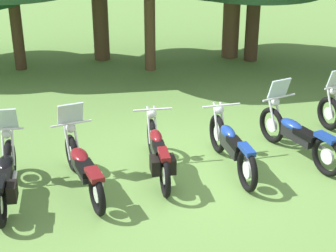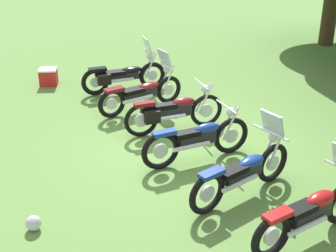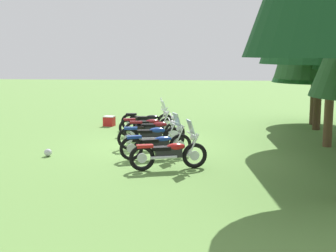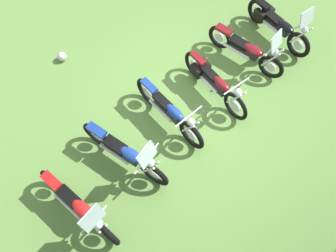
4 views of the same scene
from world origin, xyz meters
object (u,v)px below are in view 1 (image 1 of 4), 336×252
Objects in this scene: motorcycle_1 at (83,166)px; motorcycle_3 at (231,146)px; motorcycle_0 at (5,176)px; motorcycle_2 at (158,152)px; motorcycle_4 at (297,134)px.

motorcycle_1 is 0.96× the size of motorcycle_3.
motorcycle_0 is at bearing 82.26° from motorcycle_1.
motorcycle_3 is (3.83, 0.71, 0.01)m from motorcycle_0.
motorcycle_2 is 1.04× the size of motorcycle_4.
motorcycle_4 reaches higher than motorcycle_2.
motorcycle_3 is 1.37m from motorcycle_4.
motorcycle_1 is 1.00× the size of motorcycle_4.
motorcycle_2 is (2.51, 0.60, 0.02)m from motorcycle_0.
motorcycle_1 is 0.97× the size of motorcycle_2.
motorcycle_3 is at bearing 81.98° from motorcycle_4.
motorcycle_1 is 1.34m from motorcycle_2.
motorcycle_0 reaches higher than motorcycle_3.
motorcycle_0 is 2.58m from motorcycle_2.
motorcycle_0 is 1.00× the size of motorcycle_2.
motorcycle_3 is 1.05× the size of motorcycle_4.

